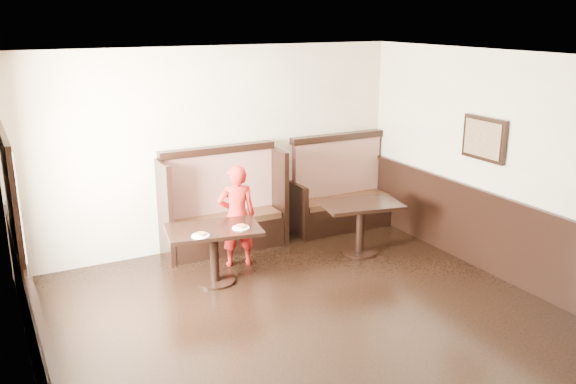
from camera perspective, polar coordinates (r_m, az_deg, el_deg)
ground at (r=6.13m, az=5.94°, el=-15.29°), size 7.00×7.00×0.00m
room_shell at (r=5.88m, az=2.14°, el=-9.23°), size 7.00×7.00×7.00m
booth_main at (r=8.59m, az=-6.11°, el=-1.92°), size 1.75×0.72×1.45m
booth_neighbor at (r=9.45m, az=4.95°, el=-0.47°), size 1.65×0.72×1.45m
table_main at (r=7.49m, az=-6.95°, el=-4.56°), size 1.23×0.89×0.71m
table_neighbor at (r=8.41m, az=6.82°, el=-2.19°), size 1.17×0.88×0.73m
child at (r=7.94m, az=-4.81°, el=-2.24°), size 0.56×0.43×1.36m
pizza_plate_left at (r=7.18m, az=-8.18°, el=-4.01°), size 0.22×0.22×0.04m
pizza_plate_right at (r=7.39m, az=-4.43°, el=-3.29°), size 0.21×0.21×0.04m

